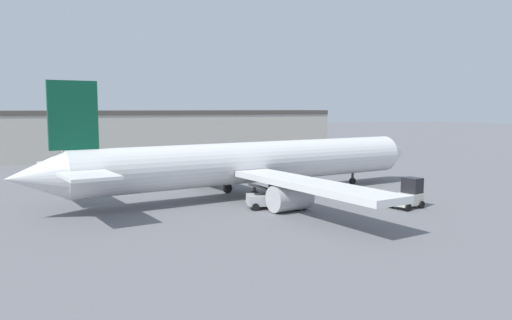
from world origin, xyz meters
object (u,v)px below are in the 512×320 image
(ground_crew_worker, at_px, (408,185))
(baggage_tug, at_px, (408,195))
(airplane, at_px, (248,164))
(belt_loader_truck, at_px, (271,195))

(ground_crew_worker, relative_size, baggage_tug, 0.58)
(airplane, height_order, belt_loader_truck, airplane)
(airplane, bearing_deg, belt_loader_truck, -102.54)
(baggage_tug, bearing_deg, belt_loader_truck, 142.17)
(ground_crew_worker, bearing_deg, baggage_tug, 68.84)
(airplane, bearing_deg, ground_crew_worker, -29.99)
(belt_loader_truck, bearing_deg, ground_crew_worker, 15.52)
(airplane, relative_size, baggage_tug, 13.98)
(airplane, xyz_separation_m, baggage_tug, (10.52, -10.22, -1.99))
(ground_crew_worker, distance_m, baggage_tug, 6.65)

